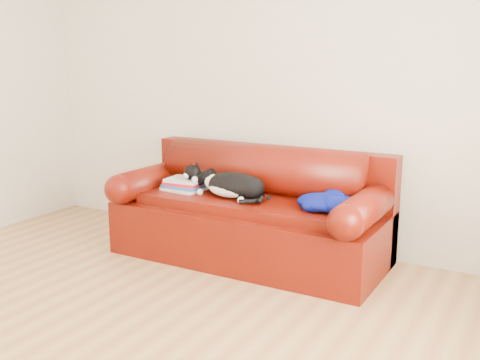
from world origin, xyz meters
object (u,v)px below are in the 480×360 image
object	(u,v)px
sofa_base	(249,229)
book_stack	(185,184)
blanket	(324,201)
cat	(233,186)

from	to	relation	value
sofa_base	book_stack	bearing A→B (deg)	-173.80
sofa_base	blanket	world-z (taller)	blanket
book_stack	cat	bearing A→B (deg)	-2.79
sofa_base	book_stack	size ratio (longest dim) A/B	6.30
cat	blanket	xyz separation A→B (m)	(0.73, 0.02, -0.04)
cat	blanket	distance (m)	0.73
sofa_base	blanket	size ratio (longest dim) A/B	4.73
cat	sofa_base	bearing A→B (deg)	48.40
sofa_base	cat	world-z (taller)	cat
book_stack	cat	world-z (taller)	cat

